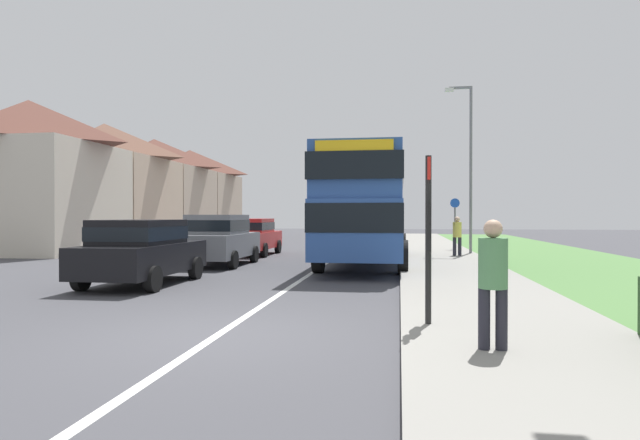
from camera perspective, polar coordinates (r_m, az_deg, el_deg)
ground_plane at (r=7.92m, az=-10.96°, el=-12.05°), size 120.00×120.00×0.00m
lane_marking_centre at (r=15.60m, az=-1.09°, el=-5.81°), size 0.14×60.00×0.01m
pavement_near_side at (r=13.49m, az=15.43°, el=-6.58°), size 3.20×68.00×0.12m
double_decker_bus at (r=18.52m, az=4.93°, el=1.81°), size 2.80×10.00×3.70m
parked_car_black at (r=13.87m, az=-18.53°, el=-2.96°), size 1.94×4.04×1.61m
parked_car_grey at (r=18.57m, az=-10.74°, el=-1.89°), size 1.94×4.01×1.74m
parked_car_red at (r=23.16m, az=-7.36°, el=-1.60°), size 1.95×4.02×1.58m
pedestrian_at_stop at (r=6.70m, az=18.00°, el=-5.90°), size 0.34×0.34×1.67m
pedestrian_walking_away at (r=21.83m, az=14.45°, el=-1.46°), size 0.34×0.34×1.67m
bus_stop_sign at (r=8.02m, az=11.51°, el=-0.79°), size 0.09×0.52×2.60m
cycle_route_sign at (r=26.01m, az=14.22°, el=-0.15°), size 0.44×0.08×2.52m
street_lamp_mid at (r=23.54m, az=15.56°, el=6.37°), size 1.14×0.20×7.17m
house_terrace_far_side at (r=36.08m, az=-19.50°, el=3.33°), size 6.95×25.29×7.03m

